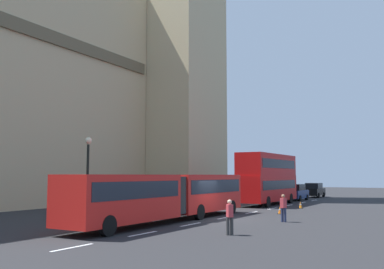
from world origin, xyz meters
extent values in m
plane|color=#262628|center=(0.00, 0.00, 0.00)|extent=(160.00, 160.00, 0.00)
cube|color=silver|center=(-12.68, 0.00, 0.01)|extent=(2.20, 0.16, 0.01)
cube|color=silver|center=(-8.08, 0.00, 0.01)|extent=(2.20, 0.16, 0.01)
cube|color=silver|center=(-3.48, 0.00, 0.01)|extent=(2.20, 0.16, 0.01)
cube|color=silver|center=(1.12, 0.00, 0.01)|extent=(2.20, 0.16, 0.01)
cube|color=silver|center=(5.72, 0.00, 0.01)|extent=(2.20, 0.16, 0.01)
cube|color=silver|center=(10.32, 0.00, 0.01)|extent=(2.20, 0.16, 0.01)
cube|color=silver|center=(14.92, 0.00, 0.01)|extent=(2.20, 0.16, 0.01)
cube|color=silver|center=(19.52, 0.00, 0.01)|extent=(2.20, 0.16, 0.01)
cube|color=silver|center=(24.12, 0.00, 0.01)|extent=(2.20, 0.16, 0.01)
cube|color=red|center=(1.41, 2.00, 1.65)|extent=(7.83, 2.50, 2.50)
cube|color=#1E232D|center=(1.41, 2.00, 2.10)|extent=(7.20, 2.54, 0.90)
cube|color=red|center=(-7.31, 2.00, 1.65)|extent=(7.83, 2.50, 2.50)
cube|color=#1E232D|center=(-7.31, 2.00, 2.10)|extent=(7.20, 2.54, 0.90)
cylinder|color=#2D2D2D|center=(-2.95, 2.00, 1.65)|extent=(2.38, 2.38, 2.25)
cylinder|color=black|center=(3.92, 0.88, 0.50)|extent=(1.00, 0.30, 1.00)
cylinder|color=black|center=(-0.93, 0.88, 0.50)|extent=(1.00, 0.30, 1.00)
cylinder|color=black|center=(-9.66, 0.88, 0.50)|extent=(1.00, 0.30, 1.00)
cube|color=#B20F0F|center=(14.73, 2.00, 1.60)|extent=(10.36, 2.50, 2.40)
cube|color=black|center=(14.73, 2.00, 1.95)|extent=(9.33, 2.54, 0.84)
cube|color=#B20F0F|center=(14.73, 2.00, 3.85)|extent=(10.16, 2.50, 2.10)
cube|color=black|center=(14.73, 2.00, 3.95)|extent=(9.33, 2.54, 0.84)
cylinder|color=black|center=(18.05, 0.88, 0.50)|extent=(1.00, 0.30, 1.00)
cylinder|color=black|center=(11.41, 0.88, 0.50)|extent=(1.00, 0.30, 1.00)
cube|color=navy|center=(23.16, 1.80, 0.70)|extent=(4.40, 1.80, 0.90)
cube|color=black|center=(22.96, 1.80, 1.50)|extent=(2.46, 1.66, 0.70)
cylinder|color=black|center=(24.57, 0.99, 0.32)|extent=(0.64, 0.30, 0.64)
cylinder|color=black|center=(21.75, 0.99, 0.32)|extent=(0.64, 0.30, 0.64)
cube|color=black|center=(31.23, 1.78, 0.70)|extent=(4.40, 1.80, 0.90)
cube|color=black|center=(31.03, 1.78, 1.50)|extent=(2.46, 1.66, 0.70)
cylinder|color=black|center=(32.64, 0.97, 0.32)|extent=(0.64, 0.30, 0.64)
cylinder|color=black|center=(29.82, 0.97, 0.32)|extent=(0.64, 0.30, 0.64)
cube|color=black|center=(5.71, -2.25, 0.01)|extent=(0.36, 0.36, 0.03)
cone|color=orange|center=(5.71, -2.25, 0.31)|extent=(0.28, 0.28, 0.55)
cylinder|color=white|center=(5.71, -2.25, 0.33)|extent=(0.17, 0.17, 0.08)
cube|color=black|center=(11.74, -2.04, 0.01)|extent=(0.36, 0.36, 0.03)
cone|color=orange|center=(11.74, -2.04, 0.31)|extent=(0.28, 0.28, 0.55)
cylinder|color=white|center=(11.74, -2.04, 0.33)|extent=(0.17, 0.17, 0.08)
cylinder|color=black|center=(-5.28, 6.50, 0.15)|extent=(0.32, 0.32, 0.30)
cylinder|color=black|center=(-5.28, 6.50, 2.40)|extent=(0.16, 0.16, 4.80)
sphere|color=beige|center=(-5.28, 6.50, 5.05)|extent=(0.44, 0.44, 0.44)
cylinder|color=#333333|center=(-6.25, -3.94, 0.43)|extent=(0.16, 0.16, 0.86)
cylinder|color=#333333|center=(-6.39, -3.79, 0.43)|extent=(0.16, 0.16, 0.86)
cube|color=#BF383F|center=(-6.32, -3.86, 1.16)|extent=(0.46, 0.45, 0.60)
sphere|color=beige|center=(-6.32, -3.86, 1.58)|extent=(0.22, 0.22, 0.22)
cylinder|color=#262D4C|center=(0.57, -4.15, 0.43)|extent=(0.16, 0.16, 0.86)
cylinder|color=#262D4C|center=(0.53, -4.34, 0.43)|extent=(0.16, 0.16, 0.86)
cube|color=#BF383F|center=(0.55, -4.25, 1.16)|extent=(0.44, 0.32, 0.60)
sphere|color=#936B4C|center=(0.55, -4.25, 1.58)|extent=(0.22, 0.22, 0.22)
camera|label=1|loc=(-25.10, -12.82, 2.87)|focal=39.78mm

